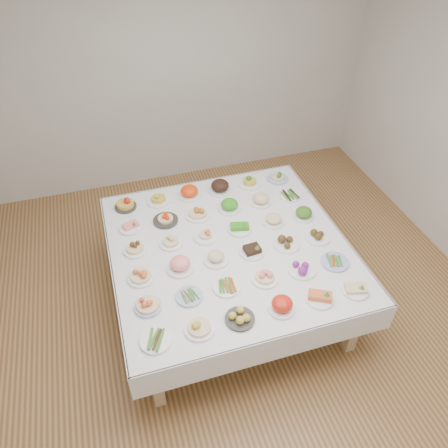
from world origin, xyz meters
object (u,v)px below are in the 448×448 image
object	(u,v)px
dish_0	(155,340)
display_table	(229,250)
dish_35	(278,176)
dish_18	(135,247)

from	to	relation	value
dish_0	display_table	bearing A→B (deg)	44.87
display_table	dish_35	bearing A→B (deg)	45.20
display_table	dish_18	world-z (taller)	dish_18
dish_35	dish_18	bearing A→B (deg)	-158.33
dish_0	dish_35	distance (m)	2.32
dish_0	dish_35	size ratio (longest dim) A/B	1.17
dish_35	dish_0	bearing A→B (deg)	-134.96
dish_18	dish_0	bearing A→B (deg)	-90.05
dish_18	dish_35	xyz separation A→B (m)	(1.64, 0.65, -0.00)
dish_0	dish_18	distance (m)	0.99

